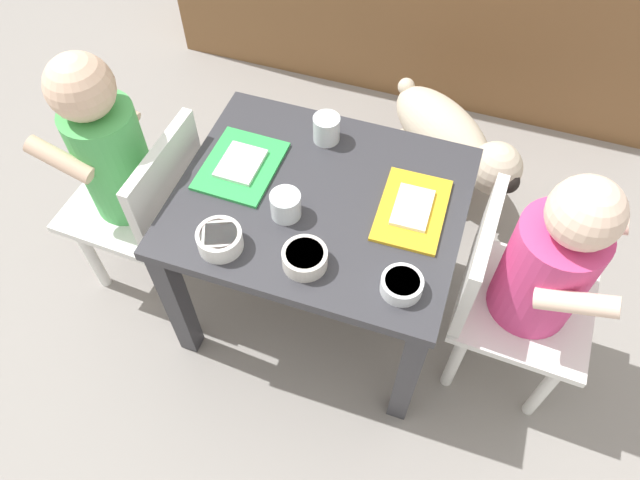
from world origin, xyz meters
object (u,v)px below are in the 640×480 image
Objects in this scene: seated_child_right at (540,269)px; water_cup_left at (286,206)px; dog at (452,140)px; food_tray_left at (241,165)px; cereal_bowl_right_side at (305,258)px; veggie_bowl_near at (402,285)px; water_cup_right at (326,130)px; dining_table at (320,220)px; veggie_bowl_far at (220,239)px; seated_child_left at (117,160)px; food_tray_right at (412,209)px.

seated_child_right is 0.52m from water_cup_left.
water_cup_left is (-0.27, -0.55, 0.25)m from dog.
cereal_bowl_right_side reaches higher than food_tray_left.
food_tray_left is at bearing 154.96° from veggie_bowl_near.
water_cup_right is (0.01, 0.23, 0.00)m from water_cup_left.
dining_table is 0.56m from dog.
dining_table is 6.85× the size of cereal_bowl_right_side.
dining_table is at bearing 177.93° from seated_child_right.
dog is at bearing 89.27° from veggie_bowl_near.
seated_child_right is 0.46m from cereal_bowl_right_side.
seated_child_right is 1.56× the size of dog.
dining_table is at bearing -8.02° from food_tray_left.
veggie_bowl_far reaches higher than cereal_bowl_right_side.
dog is at bearing 65.65° from dining_table.
veggie_bowl_far is (-0.09, -0.12, -0.00)m from water_cup_left.
veggie_bowl_near is (0.40, -0.19, 0.01)m from food_tray_left.
seated_child_left is 0.50m from cereal_bowl_right_side.
seated_child_right is at bearing -2.07° from dining_table.
veggie_bowl_near reaches higher than dining_table.
veggie_bowl_near is 0.89× the size of veggie_bowl_far.
seated_child_left reaches higher than dining_table.
veggie_bowl_far reaches higher than food_tray_right.
veggie_bowl_far is at bearing -128.97° from dining_table.
food_tray_left is at bearing 171.98° from dining_table.
cereal_bowl_right_side is (-0.16, -0.19, 0.01)m from food_tray_right.
seated_child_right is at bearing -20.12° from water_cup_right.
water_cup_left reaches higher than dog.
dining_table is at bearing 98.77° from cereal_bowl_right_side.
seated_child_left is at bearing 176.39° from water_cup_left.
seated_child_left is 11.07× the size of water_cup_left.
veggie_bowl_near is at bearing -37.10° from dining_table.
seated_child_left is 0.65m from food_tray_right.
seated_child_left is 1.04× the size of seated_child_right.
dog is (-0.24, 0.51, -0.20)m from seated_child_right.
cereal_bowl_right_side is at bearing -161.15° from seated_child_right.
cereal_bowl_right_side is (0.08, -0.10, -0.00)m from water_cup_left.
veggie_bowl_far is (-0.60, -0.16, 0.04)m from seated_child_right.
water_cup_right reaches higher than dining_table.
dog is at bearing 50.81° from water_cup_right.
seated_child_right is at bearing -9.10° from food_tray_right.
food_tray_right is at bearing 170.90° from seated_child_right.
cereal_bowl_right_side is (0.07, -0.33, -0.01)m from water_cup_right.
water_cup_left reaches higher than food_tray_left.
seated_child_right reaches higher than water_cup_left.
water_cup_left is (-0.51, -0.05, 0.05)m from seated_child_right.
seated_child_left is at bearing 165.18° from cereal_bowl_right_side.
food_tray_left is 2.20× the size of veggie_bowl_far.
veggie_bowl_far is (-0.37, -0.67, 0.25)m from dog.
veggie_bowl_near is at bearing -90.73° from dog.
water_cup_right reaches higher than dog.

